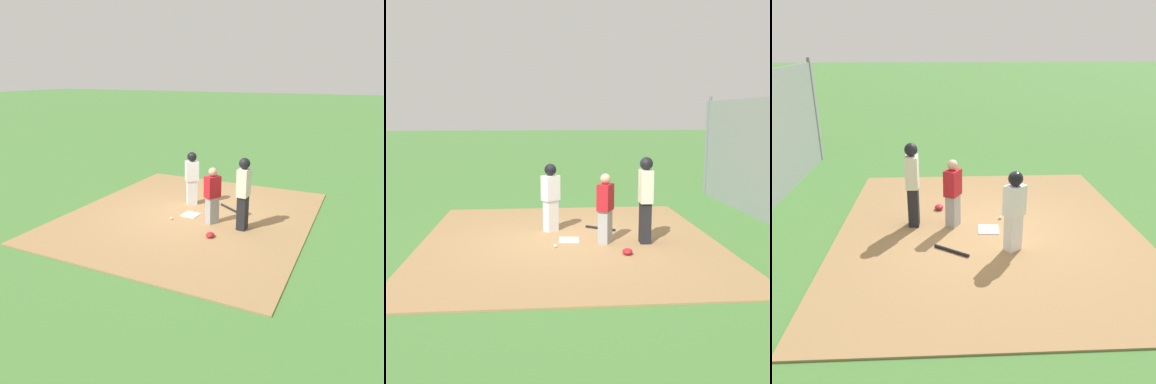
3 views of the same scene
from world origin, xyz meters
The scene contains 9 objects.
ground_plane centered at (0.00, 0.00, 0.00)m, with size 140.00×140.00×0.00m, color #477A38.
dirt_infield centered at (0.00, 0.00, 0.01)m, with size 7.20×6.40×0.03m, color #9E774C.
home_plate centered at (0.00, 0.00, 0.04)m, with size 0.44×0.44×0.02m, color white.
catcher centered at (-0.26, -0.76, 0.80)m, with size 0.46×0.41×1.50m.
umpire centered at (-0.33, -1.61, 1.02)m, with size 0.39×0.28×1.85m.
runner centered at (0.87, 0.37, 0.94)m, with size 0.43×0.46×1.60m.
baseball_bat centered at (0.92, -0.81, 0.06)m, with size 0.06×0.06×0.78m, color black.
catcher_mask centered at (-1.15, -1.08, 0.09)m, with size 0.24×0.20×0.12m, color #B21923.
baseball centered at (-0.54, 0.32, 0.07)m, with size 0.07×0.07×0.07m, color white.
Camera 2 is at (-9.97, 0.66, 2.78)m, focal length 43.88 mm.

